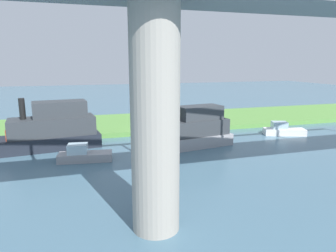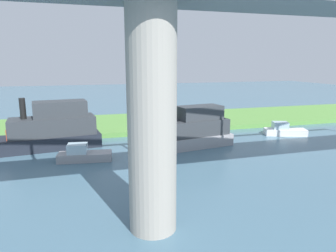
{
  "view_description": "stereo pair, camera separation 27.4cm",
  "coord_description": "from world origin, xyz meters",
  "px_view_note": "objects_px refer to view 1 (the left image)",
  "views": [
    {
      "loc": [
        8.07,
        31.54,
        7.81
      ],
      "look_at": [
        -0.0,
        5.0,
        2.0
      ],
      "focal_mm": 32.67,
      "sensor_mm": 36.0,
      "label": 1
    },
    {
      "loc": [
        7.81,
        31.62,
        7.81
      ],
      "look_at": [
        -0.0,
        5.0,
        2.0
      ],
      "focal_mm": 32.67,
      "sensor_mm": 36.0,
      "label": 2
    }
  ],
  "objects_px": {
    "motorboat_white": "(283,130)",
    "person_on_bank": "(186,119)",
    "houseboat_blue": "(192,130)",
    "skiff_small": "(83,155)",
    "pontoon_yellow": "(51,130)",
    "mooring_post": "(217,119)",
    "bridge_pylon": "(155,123)"
  },
  "relations": [
    {
      "from": "skiff_small",
      "to": "mooring_post",
      "type": "bearing_deg",
      "value": -151.14
    },
    {
      "from": "pontoon_yellow",
      "to": "motorboat_white",
      "type": "bearing_deg",
      "value": 176.06
    },
    {
      "from": "mooring_post",
      "to": "houseboat_blue",
      "type": "relative_size",
      "value": 0.12
    },
    {
      "from": "bridge_pylon",
      "to": "pontoon_yellow",
      "type": "bearing_deg",
      "value": -70.67
    },
    {
      "from": "pontoon_yellow",
      "to": "person_on_bank",
      "type": "bearing_deg",
      "value": -162.92
    },
    {
      "from": "mooring_post",
      "to": "motorboat_white",
      "type": "distance_m",
      "value": 7.81
    },
    {
      "from": "motorboat_white",
      "to": "pontoon_yellow",
      "type": "xyz_separation_m",
      "value": [
        23.92,
        -1.65,
        1.24
      ]
    },
    {
      "from": "motorboat_white",
      "to": "skiff_small",
      "type": "xyz_separation_m",
      "value": [
        21.23,
        3.03,
        -0.02
      ]
    },
    {
      "from": "motorboat_white",
      "to": "pontoon_yellow",
      "type": "relative_size",
      "value": 0.48
    },
    {
      "from": "skiff_small",
      "to": "houseboat_blue",
      "type": "bearing_deg",
      "value": -171.31
    },
    {
      "from": "person_on_bank",
      "to": "pontoon_yellow",
      "type": "bearing_deg",
      "value": 17.08
    },
    {
      "from": "bridge_pylon",
      "to": "mooring_post",
      "type": "relative_size",
      "value": 9.79
    },
    {
      "from": "skiff_small",
      "to": "pontoon_yellow",
      "type": "distance_m",
      "value": 5.54
    },
    {
      "from": "person_on_bank",
      "to": "bridge_pylon",
      "type": "bearing_deg",
      "value": 66.32
    },
    {
      "from": "mooring_post",
      "to": "pontoon_yellow",
      "type": "xyz_separation_m",
      "value": [
        18.71,
        4.15,
        0.73
      ]
    },
    {
      "from": "person_on_bank",
      "to": "skiff_small",
      "type": "distance_m",
      "value": 15.25
    },
    {
      "from": "person_on_bank",
      "to": "houseboat_blue",
      "type": "relative_size",
      "value": 0.16
    },
    {
      "from": "mooring_post",
      "to": "motorboat_white",
      "type": "xyz_separation_m",
      "value": [
        -5.21,
        5.79,
        -0.51
      ]
    },
    {
      "from": "motorboat_white",
      "to": "person_on_bank",
      "type": "bearing_deg",
      "value": -34.22
    },
    {
      "from": "houseboat_blue",
      "to": "motorboat_white",
      "type": "relative_size",
      "value": 1.84
    },
    {
      "from": "houseboat_blue",
      "to": "pontoon_yellow",
      "type": "distance_m",
      "value": 13.02
    },
    {
      "from": "person_on_bank",
      "to": "skiff_small",
      "type": "xyz_separation_m",
      "value": [
        12.12,
        9.23,
        -0.7
      ]
    },
    {
      "from": "bridge_pylon",
      "to": "pontoon_yellow",
      "type": "relative_size",
      "value": 1.08
    },
    {
      "from": "bridge_pylon",
      "to": "skiff_small",
      "type": "bearing_deg",
      "value": -75.41
    },
    {
      "from": "person_on_bank",
      "to": "houseboat_blue",
      "type": "bearing_deg",
      "value": 74.18
    },
    {
      "from": "person_on_bank",
      "to": "houseboat_blue",
      "type": "distance_m",
      "value": 8.02
    },
    {
      "from": "person_on_bank",
      "to": "skiff_small",
      "type": "relative_size",
      "value": 0.32
    },
    {
      "from": "motorboat_white",
      "to": "skiff_small",
      "type": "distance_m",
      "value": 21.45
    },
    {
      "from": "person_on_bank",
      "to": "houseboat_blue",
      "type": "height_order",
      "value": "houseboat_blue"
    },
    {
      "from": "houseboat_blue",
      "to": "skiff_small",
      "type": "bearing_deg",
      "value": 8.69
    },
    {
      "from": "mooring_post",
      "to": "houseboat_blue",
      "type": "xyz_separation_m",
      "value": [
        6.08,
        7.31,
        0.52
      ]
    },
    {
      "from": "bridge_pylon",
      "to": "person_on_bank",
      "type": "xyz_separation_m",
      "value": [
        -9.12,
        -20.79,
        -3.96
      ]
    }
  ]
}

